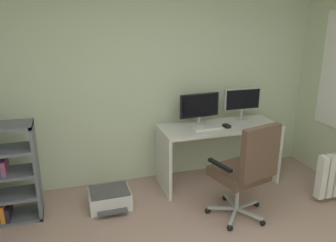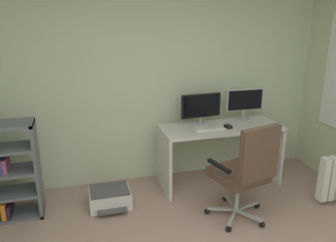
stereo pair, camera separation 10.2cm
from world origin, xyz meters
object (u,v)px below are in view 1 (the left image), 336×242
monitor_secondary (242,101)px  office_chair (246,168)px  printer (110,198)px  desk (219,141)px  computer_mouse (227,126)px  monitor_main (199,107)px  keyboard (208,128)px

monitor_secondary → office_chair: bearing=-115.8°
printer → desk: bearing=7.0°
monitor_secondary → printer: bearing=-169.6°
desk → printer: (-1.37, -0.17, -0.45)m
computer_mouse → monitor_main: bearing=128.8°
computer_mouse → printer: 1.57m
monitor_secondary → keyboard: size_ratio=1.42×
desk → printer: bearing=-173.0°
monitor_secondary → computer_mouse: monitor_secondary is taller
monitor_main → desk: bearing=-36.2°
desk → printer: size_ratio=3.24×
keyboard → printer: 1.36m
keyboard → office_chair: bearing=-82.3°
monitor_main → monitor_secondary: (0.58, 0.00, 0.03)m
monitor_secondary → office_chair: monitor_secondary is taller
desk → office_chair: (-0.10, -0.83, 0.03)m
keyboard → computer_mouse: computer_mouse is taller
computer_mouse → printer: size_ratio=0.22×
monitor_main → monitor_secondary: monitor_secondary is taller
desk → computer_mouse: 0.24m
office_chair → desk: bearing=82.9°
monitor_main → computer_mouse: (0.25, -0.24, -0.19)m
desk → monitor_main: monitor_main is taller
monitor_main → office_chair: size_ratio=0.48×
computer_mouse → office_chair: (-0.15, -0.74, -0.19)m
printer → monitor_secondary: bearing=10.4°
desk → monitor_main: 0.48m
monitor_main → office_chair: (0.10, -0.98, -0.38)m
monitor_main → keyboard: 0.30m
computer_mouse → printer: (-1.42, -0.08, -0.67)m
monitor_secondary → computer_mouse: 0.46m
monitor_secondary → computer_mouse: bearing=-143.4°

